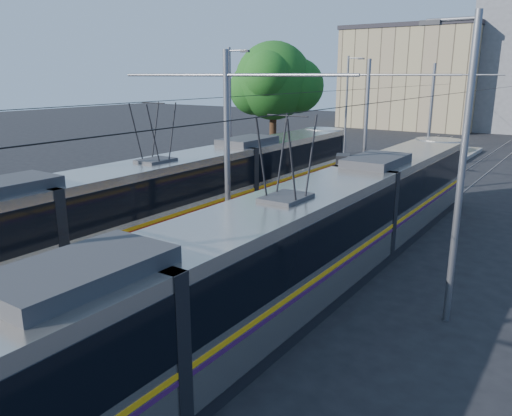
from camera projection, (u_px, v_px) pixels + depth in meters
The scene contains 12 objects.
ground at pixel (16, 369), 11.41m from camera, with size 160.00×160.00×0.00m, color black.
platform at pixel (338, 206), 24.92m from camera, with size 4.00×50.00×0.30m, color gray.
tactile_strip_left at pixel (313, 199), 25.67m from camera, with size 0.70×50.00×0.01m, color gray.
tactile_strip_right at pixel (366, 207), 24.09m from camera, with size 0.70×50.00×0.01m, color gray.
rails at pixel (338, 209), 24.95m from camera, with size 8.71×70.00×0.03m.
tram_left at pixel (158, 202), 19.46m from camera, with size 2.43×30.31×5.50m.
tram_right at pixel (285, 250), 13.65m from camera, with size 2.43×32.35×5.50m.
catenary at pixel (314, 122), 21.52m from camera, with size 9.20×70.00×7.00m.
street_lamps at pixel (373, 119), 27.06m from camera, with size 15.18×38.22×8.00m.
shelter at pixel (342, 178), 24.63m from camera, with size 1.05×1.28×2.43m.
tree at pixel (279, 82), 35.62m from camera, with size 6.08×5.62×8.84m.
building_left at pixel (415, 77), 63.08m from camera, with size 16.32×12.24×12.33m.
Camera 1 is at (10.22, -5.20, 6.51)m, focal length 35.00 mm.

